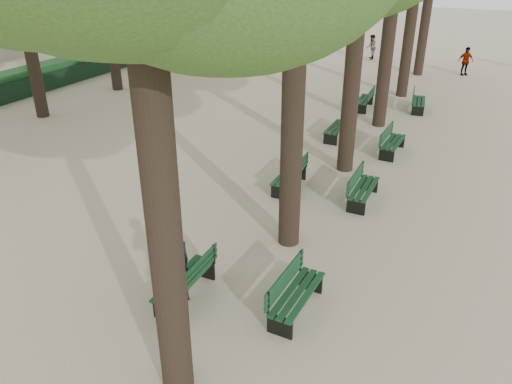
% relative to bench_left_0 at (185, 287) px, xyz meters
% --- Properties ---
extents(ground, '(120.00, 120.00, 0.00)m').
position_rel_bench_left_0_xyz_m(ground, '(-0.37, -0.02, -0.27)').
color(ground, '#C3B093').
rests_on(ground, ground).
extents(bench_left_0, '(0.60, 1.81, 0.92)m').
position_rel_bench_left_0_xyz_m(bench_left_0, '(0.00, 0.00, 0.00)').
color(bench_left_0, black).
rests_on(bench_left_0, ground).
extents(bench_left_1, '(0.59, 1.81, 0.92)m').
position_rel_bench_left_0_xyz_m(bench_left_1, '(0.00, 5.84, 0.00)').
color(bench_left_1, black).
rests_on(bench_left_1, ground).
extents(bench_left_2, '(0.57, 1.80, 0.92)m').
position_rel_bench_left_0_xyz_m(bench_left_2, '(0.00, 10.74, 0.00)').
color(bench_left_2, black).
rests_on(bench_left_2, ground).
extents(bench_left_3, '(0.66, 1.83, 0.92)m').
position_rel_bench_left_0_xyz_m(bench_left_3, '(-0.00, 14.98, 0.00)').
color(bench_left_3, black).
rests_on(bench_left_3, ground).
extents(bench_right_0, '(0.64, 1.82, 0.92)m').
position_rel_bench_left_0_xyz_m(bench_right_0, '(2.27, 0.56, 0.00)').
color(bench_right_0, black).
rests_on(bench_right_0, ground).
extents(bench_right_1, '(0.58, 1.80, 0.92)m').
position_rel_bench_left_0_xyz_m(bench_right_1, '(2.27, 5.89, 0.00)').
color(bench_right_1, black).
rests_on(bench_right_1, ground).
extents(bench_right_2, '(0.64, 1.82, 0.92)m').
position_rel_bench_left_0_xyz_m(bench_right_2, '(2.27, 10.03, 0.00)').
color(bench_right_2, black).
rests_on(bench_right_2, ground).
extents(bench_right_3, '(0.81, 1.86, 0.92)m').
position_rel_bench_left_0_xyz_m(bench_right_3, '(2.27, 15.75, 0.00)').
color(bench_right_3, black).
rests_on(bench_right_3, ground).
extents(man_with_map, '(0.74, 0.79, 1.77)m').
position_rel_bench_left_0_xyz_m(man_with_map, '(-0.05, -0.19, 0.61)').
color(man_with_map, black).
rests_on(man_with_map, ground).
extents(pedestrian_a, '(0.52, 0.81, 1.55)m').
position_rel_bench_left_0_xyz_m(pedestrian_a, '(-2.38, 26.15, 0.50)').
color(pedestrian_a, '#262628').
rests_on(pedestrian_a, ground).
extents(pedestrian_d, '(0.68, 0.94, 1.79)m').
position_rel_bench_left_0_xyz_m(pedestrian_d, '(-5.77, 27.99, 0.62)').
color(pedestrian_d, '#262628').
rests_on(pedestrian_d, ground).
extents(pedestrian_c, '(0.95, 0.77, 1.58)m').
position_rel_bench_left_0_xyz_m(pedestrian_c, '(3.52, 23.97, 0.52)').
color(pedestrian_c, '#262628').
rests_on(pedestrian_c, ground).
extents(fence, '(0.08, 42.00, 0.90)m').
position_rel_bench_left_0_xyz_m(fence, '(-15.37, 10.98, 0.18)').
color(fence, black).
rests_on(fence, ground).
extents(hedge, '(1.20, 42.00, 1.20)m').
position_rel_bench_left_0_xyz_m(hedge, '(-16.07, 10.98, 0.33)').
color(hedge, '#16411E').
rests_on(hedge, ground).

